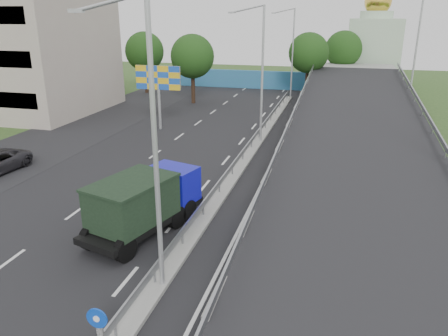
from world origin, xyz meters
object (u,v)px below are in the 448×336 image
(church, at_px, (373,46))
(sign_bollard, at_px, (100,332))
(lamp_post_near, at_px, (149,136))
(lamp_post_mid, at_px, (260,68))
(lamp_post_far, at_px, (291,48))
(dump_truck, at_px, (145,201))
(billboard, at_px, (158,81))

(church, bearing_deg, sign_bollard, -99.81)
(lamp_post_near, bearing_deg, lamp_post_mid, 90.00)
(lamp_post_far, height_order, church, church)
(sign_bollard, xyz_separation_m, lamp_post_far, (0.11, 43.83, 4.77))
(sign_bollard, relative_size, dump_truck, 0.25)
(lamp_post_mid, distance_m, church, 35.41)
(church, bearing_deg, lamp_post_mid, -106.22)
(lamp_post_far, bearing_deg, billboard, -116.84)
(church, bearing_deg, lamp_post_far, -125.24)
(lamp_post_near, xyz_separation_m, lamp_post_mid, (0.00, 20.00, 0.00))
(church, distance_m, billboard, 37.23)
(lamp_post_mid, bearing_deg, lamp_post_far, 90.00)
(sign_bollard, height_order, dump_truck, dump_truck)
(lamp_post_far, xyz_separation_m, dump_truck, (-2.26, -36.02, -4.27))
(lamp_post_near, xyz_separation_m, church, (9.89, 54.00, -0.50))
(sign_bollard, bearing_deg, lamp_post_far, 89.86)
(lamp_post_mid, relative_size, lamp_post_far, 1.00)
(sign_bollard, relative_size, lamp_post_mid, 0.17)
(church, relative_size, billboard, 2.51)
(lamp_post_near, bearing_deg, dump_truck, 119.55)
(lamp_post_far, bearing_deg, church, 54.76)
(lamp_post_far, xyz_separation_m, billboard, (-9.11, -18.00, -1.62))
(lamp_post_mid, height_order, billboard, lamp_post_mid)
(dump_truck, bearing_deg, lamp_post_far, 102.39)
(dump_truck, bearing_deg, lamp_post_mid, 97.95)
(billboard, xyz_separation_m, dump_truck, (6.85, -18.02, -2.64))
(sign_bollard, distance_m, dump_truck, 8.12)
(sign_bollard, xyz_separation_m, church, (10.00, 57.83, 4.28))
(sign_bollard, relative_size, lamp_post_near, 0.17)
(lamp_post_mid, xyz_separation_m, church, (9.89, 34.00, -0.50))
(lamp_post_mid, height_order, lamp_post_far, same)
(lamp_post_far, relative_size, dump_truck, 1.50)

